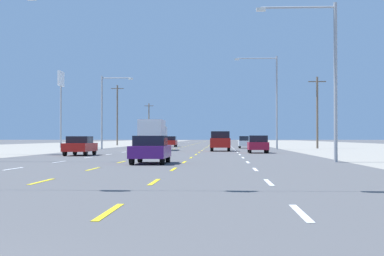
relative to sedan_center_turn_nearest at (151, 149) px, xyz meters
name	(u,v)px	position (x,y,z in m)	size (l,w,h in m)	color
ground_plane	(189,149)	(-0.09, 38.35, -0.76)	(572.00, 572.00, 0.00)	#4C4C4F
lane_markings	(200,145)	(-0.09, 76.85, -0.75)	(10.64, 227.60, 0.01)	white
sedan_center_turn_nearest	(151,149)	(0.00, 0.00, 0.00)	(1.80, 4.50, 1.46)	#4C196B
sedan_far_left_near	(80,146)	(-7.06, 14.12, 0.00)	(1.80, 4.50, 1.46)	red
hatchback_far_right_mid	(258,144)	(6.91, 22.11, 0.03)	(1.72, 3.90, 1.54)	maroon
suv_inner_right_midfar	(220,141)	(3.58, 29.39, 0.27)	(1.98, 4.90, 1.98)	red
box_truck_inner_left_far	(153,133)	(-3.63, 33.00, 1.08)	(2.40, 7.20, 3.23)	silver
hatchback_far_right_farther	(245,142)	(6.74, 45.86, 0.03)	(1.72, 3.90, 1.54)	white
hatchback_inner_left_farthest	(170,142)	(-3.69, 56.16, 0.03)	(1.72, 3.90, 1.54)	red
pole_sign_left_row_2	(61,88)	(-17.26, 46.74, 7.09)	(0.24, 2.62, 10.04)	gray
streetlight_right_row_0	(326,68)	(9.55, 2.40, 4.49)	(4.49, 0.26, 8.90)	gray
streetlight_left_row_1	(105,106)	(-9.85, 38.58, 4.23)	(3.73, 0.26, 8.56)	gray
streetlight_right_row_1	(272,95)	(9.55, 38.58, 5.51)	(4.94, 0.26, 10.75)	gray
utility_pole_right_row_1	(317,111)	(15.61, 44.61, 3.90)	(2.20, 0.26, 8.93)	brown
utility_pole_left_row_2	(117,114)	(-14.44, 73.39, 4.69)	(2.20, 0.26, 10.49)	brown
utility_pole_left_row_3	(149,122)	(-13.56, 112.12, 4.18)	(2.20, 0.26, 9.48)	brown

